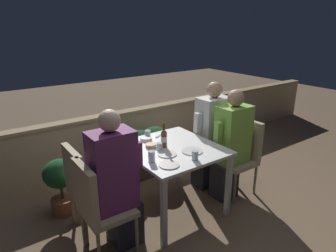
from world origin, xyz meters
TOP-DOWN VIEW (x-y plane):
  - ground_plane at (0.00, 0.00)m, footprint 16.00×16.00m
  - parapet_wall at (0.00, 1.43)m, footprint 9.00×0.18m
  - dining_table at (0.00, 0.00)m, footprint 0.94×0.99m
  - planter_hedge at (0.13, 0.90)m, footprint 0.91×0.47m
  - chair_left_near at (-0.94, -0.18)m, footprint 0.43×0.42m
  - person_purple_stripe at (-0.75, -0.18)m, footprint 0.48×0.26m
  - chair_left_far at (-0.91, 0.20)m, footprint 0.43×0.42m
  - chair_right_near at (0.94, -0.15)m, footprint 0.43×0.42m
  - person_green_blouse at (0.74, -0.15)m, footprint 0.48×0.26m
  - chair_right_far at (0.94, 0.19)m, footprint 0.43×0.42m
  - person_white_polo at (0.74, 0.19)m, footprint 0.48×0.26m
  - beer_bottle at (-0.07, 0.05)m, footprint 0.06×0.06m
  - plate_0 at (-0.15, -0.12)m, footprint 0.19×0.19m
  - plate_1 at (0.10, -0.21)m, footprint 0.22×0.22m
  - plate_2 at (-0.27, -0.32)m, footprint 0.19×0.19m
  - bowl_0 at (-0.12, 0.34)m, footprint 0.13×0.13m
  - bowl_1 at (-0.18, 0.14)m, footprint 0.11×0.11m
  - glass_cup_0 at (0.00, -0.37)m, footprint 0.06×0.06m
  - glass_cup_1 at (-0.36, -0.16)m, footprint 0.06×0.06m
  - glass_cup_2 at (-0.14, 0.02)m, footprint 0.06×0.06m
  - glass_cup_3 at (-0.04, 0.42)m, footprint 0.07×0.07m
  - glass_cup_4 at (-0.35, 0.21)m, footprint 0.08×0.08m
  - fork_0 at (0.09, 0.37)m, footprint 0.16×0.09m
  - potted_plant at (-1.02, 0.64)m, footprint 0.35×0.35m

SIDE VIEW (x-z plane):
  - ground_plane at x=0.00m, z-range 0.00..0.00m
  - planter_hedge at x=0.13m, z-range 0.04..0.69m
  - potted_plant at x=-1.02m, z-range 0.07..0.72m
  - parapet_wall at x=0.00m, z-range 0.01..0.80m
  - chair_left_near at x=-0.94m, z-range 0.08..0.99m
  - chair_left_far at x=-0.91m, z-range 0.08..0.99m
  - chair_right_near at x=0.94m, z-range 0.08..0.99m
  - chair_right_far at x=0.94m, z-range 0.08..0.99m
  - person_green_blouse at x=0.74m, z-range 0.00..1.32m
  - dining_table at x=0.00m, z-range 0.29..1.04m
  - person_purple_stripe at x=-0.75m, z-range 0.01..1.35m
  - person_white_polo at x=0.74m, z-range 0.00..1.35m
  - fork_0 at x=0.09m, z-range 0.76..0.76m
  - plate_2 at x=-0.27m, z-range 0.76..0.77m
  - plate_0 at x=-0.15m, z-range 0.76..0.77m
  - plate_1 at x=0.10m, z-range 0.76..0.77m
  - bowl_0 at x=-0.12m, z-range 0.76..0.79m
  - bowl_1 at x=-0.18m, z-range 0.76..0.80m
  - glass_cup_3 at x=-0.04m, z-range 0.76..0.83m
  - glass_cup_2 at x=-0.14m, z-range 0.76..0.83m
  - glass_cup_4 at x=-0.35m, z-range 0.76..0.83m
  - glass_cup_0 at x=0.00m, z-range 0.76..0.85m
  - glass_cup_1 at x=-0.36m, z-range 0.76..0.86m
  - beer_bottle at x=-0.07m, z-range 0.72..1.00m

